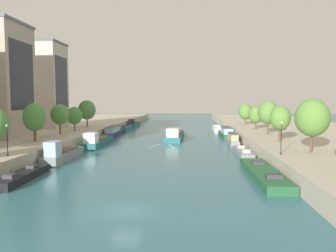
{
  "coord_description": "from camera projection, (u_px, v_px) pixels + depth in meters",
  "views": [
    {
      "loc": [
        5.71,
        -26.92,
        9.82
      ],
      "look_at": [
        0.0,
        52.12,
        3.23
      ],
      "focal_mm": 33.78,
      "sensor_mm": 36.0,
      "label": 1
    }
  ],
  "objects": [
    {
      "name": "quay_left",
      "position": [
        40.0,
        132.0,
        85.06
      ],
      "size": [
        36.0,
        170.0,
        2.34
      ],
      "primitive_type": "cube",
      "color": "#B2A893",
      "rests_on": "ground"
    },
    {
      "name": "moored_boat_left_far",
      "position": [
        62.0,
        154.0,
        51.49
      ],
      "size": [
        2.8,
        13.25,
        3.56
      ],
      "color": "gray",
      "rests_on": "ground"
    },
    {
      "name": "moored_boat_right_gap_after",
      "position": [
        226.0,
        133.0,
        84.16
      ],
      "size": [
        3.19,
        14.28,
        2.63
      ],
      "color": "#235633",
      "rests_on": "ground"
    },
    {
      "name": "tree_right_by_lamp",
      "position": [
        280.0,
        118.0,
        56.8
      ],
      "size": [
        3.65,
        3.65,
        6.44
      ],
      "color": "brown",
      "rests_on": "quay_right"
    },
    {
      "name": "moored_boat_left_end",
      "position": [
        97.0,
        141.0,
        67.95
      ],
      "size": [
        3.61,
        16.63,
        3.24
      ],
      "color": "#23666B",
      "rests_on": "ground"
    },
    {
      "name": "moored_boat_right_far",
      "position": [
        243.0,
        152.0,
        56.28
      ],
      "size": [
        2.31,
        11.45,
        2.08
      ],
      "color": "gray",
      "rests_on": "ground"
    },
    {
      "name": "barge_midriver",
      "position": [
        175.0,
        135.0,
        80.0
      ],
      "size": [
        4.37,
        20.94,
        3.11
      ],
      "color": "#23666B",
      "rests_on": "ground"
    },
    {
      "name": "moored_boat_right_second",
      "position": [
        264.0,
        173.0,
        39.97
      ],
      "size": [
        3.51,
        16.65,
        2.14
      ],
      "color": "#235633",
      "rests_on": "ground"
    },
    {
      "name": "ground_plane",
      "position": [
        126.0,
        211.0,
        27.99
      ],
      "size": [
        400.0,
        400.0,
        0.0
      ],
      "primitive_type": "plane",
      "color": "#336675"
    },
    {
      "name": "tree_left_second",
      "position": [
        74.0,
        116.0,
        75.61
      ],
      "size": [
        3.68,
        3.68,
        5.81
      ],
      "color": "brown",
      "rests_on": "quay_left"
    },
    {
      "name": "moored_boat_left_lone",
      "position": [
        126.0,
        128.0,
        101.11
      ],
      "size": [
        2.18,
        12.46,
        2.37
      ],
      "color": "#23666B",
      "rests_on": "ground"
    },
    {
      "name": "tree_right_past_mid",
      "position": [
        312.0,
        118.0,
        44.3
      ],
      "size": [
        4.7,
        4.7,
        7.6
      ],
      "color": "brown",
      "rests_on": "quay_right"
    },
    {
      "name": "moored_boat_left_second",
      "position": [
        113.0,
        132.0,
        85.78
      ],
      "size": [
        3.08,
        16.07,
        2.76
      ],
      "color": "#1E284C",
      "rests_on": "ground"
    },
    {
      "name": "tree_left_midway",
      "position": [
        34.0,
        117.0,
        56.47
      ],
      "size": [
        3.91,
        3.91,
        6.88
      ],
      "color": "brown",
      "rests_on": "quay_left"
    },
    {
      "name": "moored_boat_right_upstream",
      "position": [
        233.0,
        139.0,
        70.34
      ],
      "size": [
        1.94,
        10.94,
        2.48
      ],
      "color": "gray",
      "rests_on": "ground"
    },
    {
      "name": "quay_right",
      "position": [
        306.0,
        134.0,
        80.05
      ],
      "size": [
        36.0,
        170.0,
        2.34
      ],
      "primitive_type": "cube",
      "color": "#B2A893",
      "rests_on": "ground"
    },
    {
      "name": "tree_left_far",
      "position": [
        87.0,
        110.0,
        87.11
      ],
      "size": [
        4.75,
        4.75,
        7.35
      ],
      "color": "brown",
      "rests_on": "quay_left"
    },
    {
      "name": "building_left_middle",
      "position": [
        37.0,
        85.0,
        83.45
      ],
      "size": [
        13.77,
        9.83,
        22.5
      ],
      "color": "#BCB2A8",
      "rests_on": "quay_left"
    },
    {
      "name": "tree_left_end_of_row",
      "position": [
        60.0,
        115.0,
        67.53
      ],
      "size": [
        3.88,
        3.88,
        6.54
      ],
      "color": "brown",
      "rests_on": "quay_left"
    },
    {
      "name": "lamppost_right_bank",
      "position": [
        281.0,
        137.0,
        43.1
      ],
      "size": [
        0.28,
        0.28,
        4.49
      ],
      "color": "black",
      "rests_on": "quay_right"
    },
    {
      "name": "moored_boat_right_near",
      "position": [
        218.0,
        128.0,
        102.54
      ],
      "size": [
        3.61,
        16.92,
        2.1
      ],
      "color": "silver",
      "rests_on": "ground"
    },
    {
      "name": "tree_right_far",
      "position": [
        256.0,
        115.0,
        80.63
      ],
      "size": [
        3.39,
        3.39,
        5.78
      ],
      "color": "brown",
      "rests_on": "quay_right"
    },
    {
      "name": "moored_boat_left_near",
      "position": [
        23.0,
        176.0,
        38.71
      ],
      "size": [
        2.49,
        11.41,
        2.1
      ],
      "color": "black",
      "rests_on": "ground"
    },
    {
      "name": "lamppost_left_bank",
      "position": [
        7.0,
        139.0,
        41.88
      ],
      "size": [
        0.28,
        0.28,
        4.22
      ],
      "color": "black",
      "rests_on": "quay_left"
    },
    {
      "name": "wake_behind_barge",
      "position": [
        163.0,
        146.0,
        66.87
      ],
      "size": [
        5.6,
        5.95,
        0.03
      ],
      "color": "#A5D1DB",
      "rests_on": "ground"
    },
    {
      "name": "tree_right_distant",
      "position": [
        245.0,
        112.0,
        95.23
      ],
      "size": [
        4.03,
        4.03,
        6.27
      ],
      "color": "brown",
      "rests_on": "quay_right"
    },
    {
      "name": "moored_boat_left_upstream",
      "position": [
        134.0,
        124.0,
        116.14
      ],
      "size": [
        2.9,
        13.57,
        3.02
      ],
      "color": "#23666B",
      "rests_on": "ground"
    },
    {
      "name": "tree_right_nearest",
      "position": [
        268.0,
        112.0,
        68.11
      ],
      "size": [
        4.28,
        4.28,
        7.28
      ],
      "color": "brown",
      "rests_on": "quay_right"
    }
  ]
}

